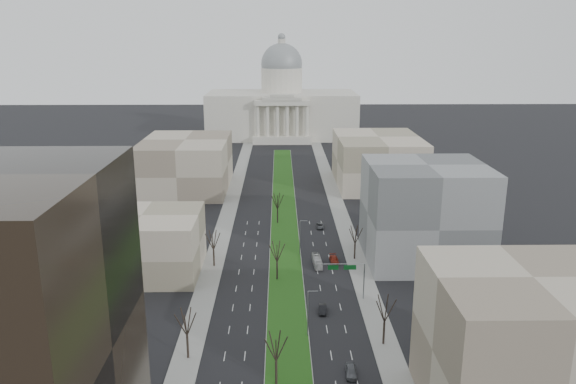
{
  "coord_description": "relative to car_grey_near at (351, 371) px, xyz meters",
  "views": [
    {
      "loc": [
        -1.33,
        -37.55,
        53.47
      ],
      "look_at": [
        0.88,
        106.58,
        13.34
      ],
      "focal_mm": 35.0,
      "sensor_mm": 36.0,
      "label": 1
    }
  ],
  "objects": [
    {
      "name": "car_black",
      "position": [
        -3.04,
        21.74,
        -0.06
      ],
      "size": [
        1.84,
        4.37,
        1.4
      ],
      "primitive_type": "imported",
      "rotation": [
        0.0,
        0.0,
        -0.09
      ],
      "color": "black",
      "rests_on": "ground"
    },
    {
      "name": "car_grey_near",
      "position": [
        0.0,
        0.0,
        0.0
      ],
      "size": [
        2.02,
        4.54,
        1.52
      ],
      "primitive_type": "imported",
      "rotation": [
        0.0,
        0.0,
        -0.05
      ],
      "color": "#52545A",
      "rests_on": "ground"
    },
    {
      "name": "building_beige_left",
      "position": [
        -43.2,
        42.41,
        6.24
      ],
      "size": [
        26.0,
        22.0,
        14.0
      ],
      "primitive_type": "cube",
      "color": "gray",
      "rests_on": "ground"
    },
    {
      "name": "building_far_right",
      "position": [
        24.8,
        122.41,
        8.24
      ],
      "size": [
        30.0,
        40.0,
        18.0
      ],
      "primitive_type": "cube",
      "color": "gray",
      "rests_on": "ground"
    },
    {
      "name": "ground",
      "position": [
        -10.2,
        77.41,
        -0.76
      ],
      "size": [
        600.0,
        600.0,
        0.0
      ],
      "primitive_type": "plane",
      "color": "black",
      "rests_on": "ground"
    },
    {
      "name": "sidewalk_left",
      "position": [
        -27.7,
        52.41,
        -0.68
      ],
      "size": [
        5.0,
        330.0,
        0.15
      ],
      "primitive_type": "cube",
      "color": "gray",
      "rests_on": "ground"
    },
    {
      "name": "capitol",
      "position": [
        -10.2,
        227.0,
        15.55
      ],
      "size": [
        80.0,
        46.0,
        55.0
      ],
      "color": "beige",
      "rests_on": "ground"
    },
    {
      "name": "tree_right_far",
      "position": [
        7.0,
        49.41,
        5.77
      ],
      "size": [
        5.04,
        5.04,
        9.07
      ],
      "color": "black",
      "rests_on": "ground"
    },
    {
      "name": "tree_median_c",
      "position": [
        -12.2,
        77.41,
        6.24
      ],
      "size": [
        5.4,
        5.4,
        9.72
      ],
      "color": "black",
      "rests_on": "ground"
    },
    {
      "name": "tree_left_far",
      "position": [
        -27.4,
        45.41,
        6.08
      ],
      "size": [
        5.28,
        5.28,
        9.5
      ],
      "color": "black",
      "rests_on": "ground"
    },
    {
      "name": "median",
      "position": [
        -10.2,
        76.4,
        -0.66
      ],
      "size": [
        8.0,
        222.03,
        0.2
      ],
      "color": "#999993",
      "rests_on": "ground"
    },
    {
      "name": "car_red",
      "position": [
        1.71,
        47.39,
        -0.04
      ],
      "size": [
        2.22,
        5.06,
        1.45
      ],
      "primitive_type": "imported",
      "rotation": [
        0.0,
        0.0,
        0.04
      ],
      "color": "maroon",
      "rests_on": "ground"
    },
    {
      "name": "building_tan_right",
      "position": [
        22.8,
        -10.59,
        10.24
      ],
      "size": [
        26.0,
        24.0,
        22.0
      ],
      "primitive_type": "cube",
      "color": "gray",
      "rests_on": "ground"
    },
    {
      "name": "mast_arm_signs",
      "position": [
        3.29,
        27.44,
        5.35
      ],
      "size": [
        9.12,
        0.24,
        8.09
      ],
      "color": "gray",
      "rests_on": "ground"
    },
    {
      "name": "streetlamp_median_c",
      "position": [
        -6.44,
        52.41,
        4.05
      ],
      "size": [
        1.9,
        0.2,
        9.16
      ],
      "color": "gray",
      "rests_on": "ground"
    },
    {
      "name": "tree_left_mid",
      "position": [
        -27.4,
        5.41,
        6.24
      ],
      "size": [
        5.4,
        5.4,
        9.72
      ],
      "color": "black",
      "rests_on": "ground"
    },
    {
      "name": "box_van",
      "position": [
        -2.55,
        45.66,
        0.31
      ],
      "size": [
        2.18,
        7.73,
        2.13
      ],
      "primitive_type": "imported",
      "rotation": [
        0.0,
        0.0,
        0.05
      ],
      "color": "silver",
      "rests_on": "ground"
    },
    {
      "name": "sidewalk_right",
      "position": [
        7.3,
        52.41,
        -0.68
      ],
      "size": [
        5.0,
        330.0,
        0.15
      ],
      "primitive_type": "cube",
      "color": "gray",
      "rests_on": "ground"
    },
    {
      "name": "tree_median_b",
      "position": [
        -12.2,
        37.41,
        6.24
      ],
      "size": [
        5.4,
        5.4,
        9.72
      ],
      "color": "black",
      "rests_on": "ground"
    },
    {
      "name": "tree_right_mid",
      "position": [
        7.0,
        9.41,
        6.4
      ],
      "size": [
        5.52,
        5.52,
        9.94
      ],
      "color": "black",
      "rests_on": "ground"
    },
    {
      "name": "building_far_left",
      "position": [
        -45.2,
        117.41,
        8.24
      ],
      "size": [
        30.0,
        40.0,
        18.0
      ],
      "primitive_type": "cube",
      "color": "gray",
      "rests_on": "ground"
    },
    {
      "name": "streetlamp_median_b",
      "position": [
        -6.44,
        12.41,
        4.05
      ],
      "size": [
        1.9,
        0.2,
        9.16
      ],
      "color": "gray",
      "rests_on": "ground"
    },
    {
      "name": "building_grey_right",
      "position": [
        23.8,
        49.41,
        11.24
      ],
      "size": [
        28.0,
        26.0,
        24.0
      ],
      "primitive_type": "cube",
      "color": "slate",
      "rests_on": "ground"
    },
    {
      "name": "car_grey_far",
      "position": [
        0.07,
        72.99,
        -0.14
      ],
      "size": [
        2.08,
        4.44,
        1.23
      ],
      "primitive_type": "imported",
      "rotation": [
        0.0,
        0.0,
        -0.01
      ],
      "color": "#494C51",
      "rests_on": "ground"
    },
    {
      "name": "tree_median_a",
      "position": [
        -12.2,
        -2.59,
        6.24
      ],
      "size": [
        5.4,
        5.4,
        9.72
      ],
      "color": "black",
      "rests_on": "ground"
    }
  ]
}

